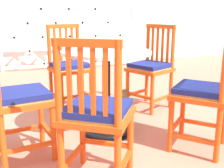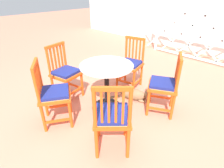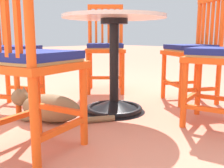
% 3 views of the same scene
% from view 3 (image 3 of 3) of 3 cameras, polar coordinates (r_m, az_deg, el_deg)
% --- Properties ---
extents(ground_plane, '(24.00, 24.00, 0.00)m').
position_cam_3_polar(ground_plane, '(2.23, 3.78, -4.71)').
color(ground_plane, '#C6755B').
extents(cafe_table, '(0.76, 0.76, 0.73)m').
position_cam_3_polar(cafe_table, '(2.00, 0.46, 1.92)').
color(cafe_table, black).
rests_on(cafe_table, ground_plane).
extents(orange_chair_at_corner, '(0.49, 0.49, 0.91)m').
position_cam_3_polar(orange_chair_at_corner, '(1.33, -17.20, 4.34)').
color(orange_chair_at_corner, '#E04C14').
rests_on(orange_chair_at_corner, ground_plane).
extents(orange_chair_near_fence, '(0.48, 0.48, 0.91)m').
position_cam_3_polar(orange_chair_near_fence, '(1.81, 23.08, 5.40)').
color(orange_chair_near_fence, '#E04C14').
rests_on(orange_chair_near_fence, ground_plane).
extents(orange_chair_by_planter, '(0.55, 0.55, 0.91)m').
position_cam_3_polar(orange_chair_by_planter, '(2.43, 17.11, 6.78)').
color(orange_chair_by_planter, '#E04C14').
rests_on(orange_chair_by_planter, ground_plane).
extents(orange_chair_tucked_in, '(0.57, 0.57, 0.91)m').
position_cam_3_polar(orange_chair_tucked_in, '(2.79, -1.43, 7.60)').
color(orange_chair_tucked_in, '#E04C14').
rests_on(orange_chair_tucked_in, ground_plane).
extents(orange_chair_facing_out, '(0.54, 0.54, 0.91)m').
position_cam_3_polar(orange_chair_facing_out, '(2.22, -21.62, 6.24)').
color(orange_chair_facing_out, '#E04C14').
rests_on(orange_chair_facing_out, ground_plane).
extents(tabby_cat, '(0.61, 0.51, 0.23)m').
position_cam_3_polar(tabby_cat, '(1.86, -14.06, -4.96)').
color(tabby_cat, brown).
rests_on(tabby_cat, ground_plane).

